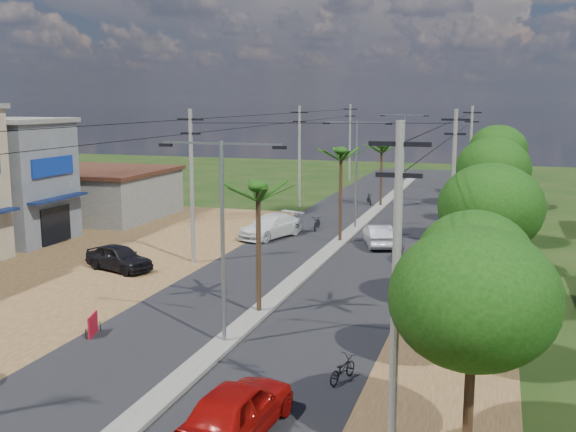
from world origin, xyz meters
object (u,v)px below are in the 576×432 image
car_white_far (271,227)px  roadside_sign (93,325)px  car_red_near (237,410)px  moto_rider_east (342,370)px  car_parked_dark (119,258)px  car_silver_mid (378,236)px

car_white_far → roadside_sign: (-0.50, -20.90, -0.33)m
car_red_near → moto_rider_east: size_ratio=2.96×
car_red_near → roadside_sign: (-8.69, 5.96, -0.35)m
car_red_near → car_white_far: bearing=-68.1°
car_red_near → car_white_far: car_red_near is taller
moto_rider_east → roadside_sign: size_ratio=1.48×
car_parked_dark → moto_rider_east: (15.37, -11.05, -0.31)m
car_red_near → car_silver_mid: (-0.54, 26.27, -0.08)m
moto_rider_east → car_parked_dark: bearing=-18.2°
car_white_far → moto_rider_east: 24.50m
car_white_far → moto_rider_east: car_white_far is taller
car_white_far → roadside_sign: bearing=-71.1°
car_red_near → car_silver_mid: bearing=-83.9°
car_red_near → car_silver_mid: car_red_near is taller
roadside_sign → moto_rider_east: bearing=-23.9°
car_silver_mid → car_white_far: bearing=-22.5°
car_red_near → car_white_far: 28.07m
moto_rider_east → car_white_far: bearing=-47.9°
car_white_far → car_parked_dark: 12.36m
car_white_far → roadside_sign: car_white_far is taller
car_red_near → roadside_sign: car_red_near is taller
car_red_near → roadside_sign: size_ratio=4.39×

